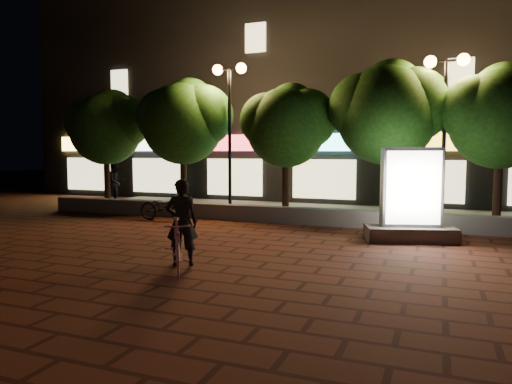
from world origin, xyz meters
The scene contains 16 objects.
ground centered at (0.00, 0.00, 0.00)m, with size 80.00×80.00×0.00m, color #502219.
retaining_wall centered at (0.00, 4.00, 0.25)m, with size 16.00×0.45×0.50m, color #65635E.
sidewalk centered at (0.00, 6.50, 0.04)m, with size 16.00×5.00×0.08m, color #65635E.
building_block centered at (-0.01, 12.99, 5.00)m, with size 28.00×8.12×11.30m.
tree_far_left centered at (-6.95, 5.46, 3.29)m, with size 3.36×2.80×4.63m.
tree_left centered at (-3.45, 5.46, 3.44)m, with size 3.60×3.00×4.89m.
tree_mid centered at (0.55, 5.46, 3.22)m, with size 3.24×2.70×4.50m.
tree_right centered at (3.86, 5.46, 3.57)m, with size 3.72×3.10×5.07m.
tree_far_right centered at (7.05, 5.46, 3.37)m, with size 3.48×2.90×4.76m.
street_lamp_left centered at (-1.50, 5.20, 4.03)m, with size 1.26×0.36×5.18m.
street_lamp_right centered at (5.50, 5.20, 3.89)m, with size 1.26×0.36×4.98m.
ad_kiosk centered at (4.76, 2.39, 0.94)m, with size 2.38×1.65×2.34m.
scooter_pink centered at (0.92, -2.45, 0.50)m, with size 0.47×1.65×0.99m, color #C484A8.
rider centered at (0.75, -1.96, 0.86)m, with size 0.62×0.41×1.71m, color black.
scooter_parked centered at (-2.83, 3.00, 0.45)m, with size 0.60×1.73×0.91m, color black.
pedestrian centered at (-6.89, 5.81, 0.98)m, with size 0.87×0.68×1.79m, color black.
Camera 1 is at (5.43, -9.91, 2.25)m, focal length 32.99 mm.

